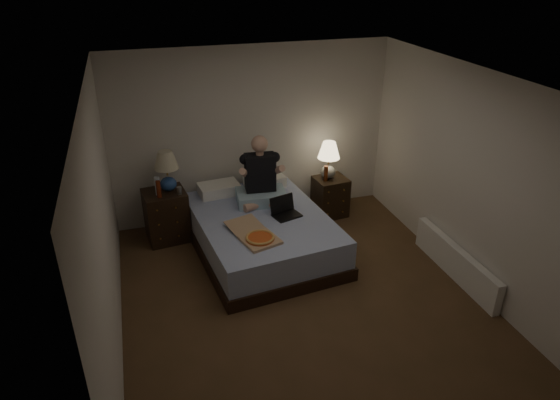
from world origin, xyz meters
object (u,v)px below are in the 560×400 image
object	(u,v)px
nightstand_left	(166,216)
lamp_left	(167,171)
water_bottle	(158,186)
beer_bottle_right	(326,173)
nightstand_right	(330,197)
soda_can	(179,190)
lamp_right	(328,160)
radiator	(455,262)
person	(261,171)
pizza_box	(260,238)
bed	(262,233)
beer_bottle_left	(159,189)
laptop	(287,208)

from	to	relation	value
nightstand_left	lamp_left	bearing A→B (deg)	19.63
water_bottle	beer_bottle_right	distance (m)	2.37
nightstand_right	soda_can	bearing A→B (deg)	177.25
lamp_right	radiator	xyz separation A→B (m)	(0.90, -1.96, -0.68)
water_bottle	person	bearing A→B (deg)	-10.72
pizza_box	radiator	size ratio (longest dim) A/B	0.47
water_bottle	soda_can	xyz separation A→B (m)	(0.27, -0.06, -0.07)
bed	nightstand_left	bearing A→B (deg)	143.16
nightstand_right	person	world-z (taller)	person
bed	lamp_right	distance (m)	1.53
beer_bottle_left	pizza_box	distance (m)	1.58
bed	radiator	distance (m)	2.44
soda_can	radiator	distance (m)	3.61
beer_bottle_right	laptop	xyz separation A→B (m)	(-0.83, -0.75, -0.06)
lamp_left	water_bottle	size ratio (longest dim) A/B	2.24
pizza_box	beer_bottle_left	bearing A→B (deg)	116.46
person	pizza_box	bearing A→B (deg)	-99.80
lamp_left	pizza_box	distance (m)	1.67
bed	laptop	xyz separation A→B (m)	(0.31, -0.11, 0.38)
beer_bottle_left	pizza_box	xyz separation A→B (m)	(1.05, -1.16, -0.26)
bed	nightstand_right	xyz separation A→B (m)	(1.24, 0.70, 0.03)
person	water_bottle	bearing A→B (deg)	175.15
nightstand_left	nightstand_right	world-z (taller)	nightstand_left
lamp_right	person	distance (m)	1.16
nightstand_right	water_bottle	distance (m)	2.54
water_bottle	soda_can	world-z (taller)	water_bottle
lamp_right	beer_bottle_left	world-z (taller)	lamp_right
person	laptop	bearing A→B (deg)	-60.64
lamp_left	soda_can	world-z (taller)	lamp_left
nightstand_right	pizza_box	xyz separation A→B (m)	(-1.42, -1.30, 0.27)
water_bottle	person	distance (m)	1.36
bed	nightstand_right	world-z (taller)	nightstand_right
pizza_box	radiator	bearing A→B (deg)	-31.21
beer_bottle_right	person	size ratio (longest dim) A/B	0.25
water_bottle	beer_bottle_right	size ratio (longest dim) A/B	1.09
nightstand_left	nightstand_right	size ratio (longest dim) A/B	1.19
water_bottle	person	world-z (taller)	person
person	beer_bottle_left	bearing A→B (deg)	178.46
person	lamp_left	bearing A→B (deg)	169.47
nightstand_left	soda_can	size ratio (longest dim) A/B	7.11
nightstand_right	radiator	bearing A→B (deg)	-71.92
bed	radiator	world-z (taller)	bed
bed	nightstand_left	distance (m)	1.36
nightstand_left	soda_can	world-z (taller)	soda_can
laptop	lamp_right	bearing A→B (deg)	27.31
nightstand_left	beer_bottle_left	xyz separation A→B (m)	(-0.07, -0.14, 0.47)
bed	soda_can	xyz separation A→B (m)	(-0.96, 0.58, 0.50)
beer_bottle_right	person	distance (m)	1.11
bed	lamp_left	bearing A→B (deg)	140.07
nightstand_right	beer_bottle_right	distance (m)	0.43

